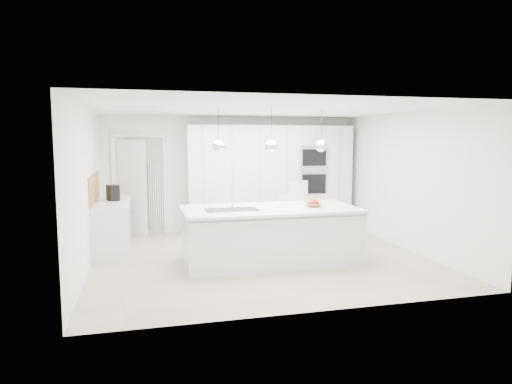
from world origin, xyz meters
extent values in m
plane|color=#BBAA95|center=(0.00, 0.00, 0.00)|extent=(5.50, 5.50, 0.00)
plane|color=white|center=(0.00, 2.50, 1.25)|extent=(5.50, 0.00, 5.50)
plane|color=white|center=(-2.75, 0.00, 1.25)|extent=(0.00, 5.00, 5.00)
plane|color=white|center=(0.00, 0.00, 2.50)|extent=(5.50, 5.50, 0.00)
cube|color=white|center=(0.80, 2.20, 1.15)|extent=(3.60, 0.60, 2.30)
cube|color=white|center=(-2.20, 2.42, 1.00)|extent=(0.76, 0.38, 2.00)
cube|color=white|center=(-2.45, 1.20, 0.43)|extent=(0.60, 1.80, 0.86)
cube|color=white|center=(-2.45, 1.20, 0.88)|extent=(0.62, 1.82, 0.04)
cube|color=#AA7733|center=(-2.74, 1.20, 1.15)|extent=(0.02, 1.80, 0.50)
cube|color=white|center=(0.10, -0.30, 0.43)|extent=(2.80, 1.20, 0.86)
cube|color=white|center=(0.10, -0.25, 0.88)|extent=(2.84, 1.40, 0.04)
cylinder|color=white|center=(-0.50, -0.10, 1.05)|extent=(0.02, 0.02, 0.30)
sphere|color=white|center=(-0.75, -0.30, 1.90)|extent=(0.20, 0.20, 0.20)
sphere|color=white|center=(0.10, -0.30, 1.90)|extent=(0.20, 0.20, 0.20)
sphere|color=white|center=(0.95, -0.30, 1.90)|extent=(0.20, 0.20, 0.20)
imported|color=#AA7733|center=(0.82, -0.32, 0.93)|extent=(0.30, 0.30, 0.07)
cube|color=black|center=(-2.43, 1.31, 1.04)|extent=(0.25, 0.31, 0.29)
sphere|color=#B5152A|center=(0.78, -0.37, 0.97)|extent=(0.08, 0.08, 0.08)
sphere|color=#B5152A|center=(0.84, -0.29, 0.97)|extent=(0.08, 0.08, 0.08)
sphere|color=#B5152A|center=(0.88, -0.33, 0.96)|extent=(0.07, 0.07, 0.07)
torus|color=gold|center=(0.81, -0.34, 1.01)|extent=(0.21, 0.16, 0.19)
camera|label=1|loc=(-1.94, -7.31, 2.00)|focal=32.00mm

